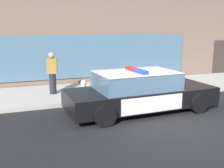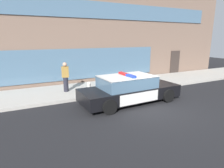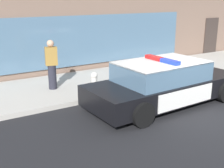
% 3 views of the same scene
% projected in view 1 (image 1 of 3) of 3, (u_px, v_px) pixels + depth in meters
% --- Properties ---
extents(ground, '(48.00, 48.00, 0.00)m').
position_uv_depth(ground, '(172.00, 121.00, 8.17)').
color(ground, black).
extents(sidewalk, '(48.00, 3.42, 0.15)m').
position_uv_depth(sidewalk, '(121.00, 89.00, 12.11)').
color(sidewalk, '#B2ADA3').
rests_on(sidewalk, ground).
extents(storefront_building, '(23.00, 9.78, 7.00)m').
position_uv_depth(storefront_building, '(87.00, 17.00, 17.54)').
color(storefront_building, '#7A6051').
rests_on(storefront_building, ground).
extents(police_cruiser, '(5.20, 2.29, 1.49)m').
position_uv_depth(police_cruiser, '(140.00, 92.00, 9.04)').
color(police_cruiser, black).
rests_on(police_cruiser, ground).
extents(fire_hydrant, '(0.34, 0.39, 0.73)m').
position_uv_depth(fire_hydrant, '(84.00, 90.00, 10.09)').
color(fire_hydrant, silver).
rests_on(fire_hydrant, sidewalk).
extents(pedestrian_on_sidewalk, '(0.45, 0.35, 1.71)m').
position_uv_depth(pedestrian_on_sidewalk, '(52.00, 73.00, 10.78)').
color(pedestrian_on_sidewalk, '#23232D').
rests_on(pedestrian_on_sidewalk, sidewalk).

